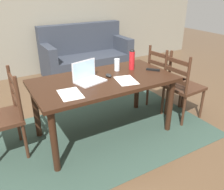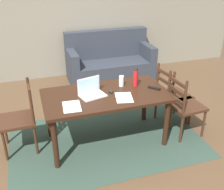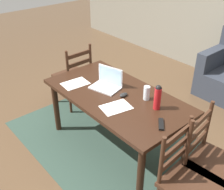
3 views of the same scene
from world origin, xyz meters
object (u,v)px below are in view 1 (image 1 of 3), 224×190
chair_left_far (3,117)px  chair_right_far (165,79)px  dining_table (104,86)px  computer_mouse (109,75)px  drinking_glass (117,65)px  tv_remote (153,70)px  chair_right_near (182,87)px  couch (86,56)px  water_bottle (132,59)px  laptop (87,76)px

chair_left_far → chair_right_far: bearing=-0.2°
dining_table → computer_mouse: size_ratio=16.45×
computer_mouse → chair_right_far: bearing=6.0°
drinking_glass → tv_remote: drinking_glass is taller
dining_table → computer_mouse: bearing=22.3°
chair_right_near → couch: 2.42m
tv_remote → computer_mouse: bearing=129.6°
chair_left_far → computer_mouse: size_ratio=9.50×
chair_left_far → water_bottle: 1.63m
water_bottle → chair_right_far: bearing=4.1°
couch → drinking_glass: bearing=-103.0°
chair_left_far → chair_right_near: 2.25m
water_bottle → drinking_glass: size_ratio=1.75×
dining_table → chair_left_far: chair_left_far is taller
dining_table → computer_mouse: computer_mouse is taller
drinking_glass → computer_mouse: size_ratio=1.51×
chair_left_far → chair_right_far: 2.22m
couch → laptop: couch is taller
dining_table → chair_right_near: 1.14m
laptop → couch: bearing=66.6°
chair_left_far → chair_right_near: bearing=-9.0°
chair_right_far → drinking_glass: (-0.83, 0.01, 0.35)m
tv_remote → laptop: bearing=132.1°
chair_right_near → computer_mouse: (-1.03, 0.21, 0.29)m
laptop → water_bottle: water_bottle is taller
dining_table → chair_right_far: size_ratio=1.73×
chair_right_far → tv_remote: bearing=-152.9°
chair_left_far → water_bottle: bearing=-1.9°
chair_left_far → drinking_glass: chair_left_far is taller
drinking_glass → tv_remote: bearing=-29.7°
couch → computer_mouse: 2.31m
chair_right_near → couch: bearing=98.5°
chair_right_far → water_bottle: 0.76m
chair_left_far → water_bottle: size_ratio=3.59×
water_bottle → dining_table: bearing=-165.4°
computer_mouse → dining_table: bearing=-159.2°
couch → water_bottle: 2.17m
tv_remote → drinking_glass: bearing=108.2°
dining_table → drinking_glass: bearing=31.7°
chair_right_near → laptop: laptop is taller
couch → laptop: 2.41m
chair_left_far → drinking_glass: bearing=-0.0°
chair_right_near → drinking_glass: (-0.83, 0.35, 0.35)m
drinking_glass → water_bottle: bearing=-15.3°
chair_left_far → computer_mouse: chair_left_far is taller
laptop → computer_mouse: bearing=-0.2°
couch → tv_remote: size_ratio=10.59×
chair_left_far → tv_remote: chair_left_far is taller
drinking_glass → computer_mouse: drinking_glass is taller
couch → chair_left_far: bearing=-132.5°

